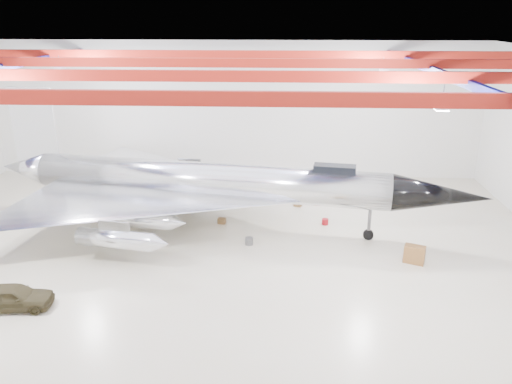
{
  "coord_description": "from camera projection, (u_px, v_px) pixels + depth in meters",
  "views": [
    {
      "loc": [
        3.9,
        -25.27,
        13.07
      ],
      "look_at": [
        2.5,
        2.0,
        3.18
      ],
      "focal_mm": 35.0,
      "sensor_mm": 36.0,
      "label": 1
    }
  ],
  "objects": [
    {
      "name": "floor",
      "position": [
        210.0,
        256.0,
        28.37
      ],
      "size": [
        40.0,
        40.0,
        0.0
      ],
      "primitive_type": "plane",
      "color": "beige",
      "rests_on": "ground"
    },
    {
      "name": "wall_back",
      "position": [
        234.0,
        110.0,
        40.58
      ],
      "size": [
        40.0,
        0.0,
        40.0
      ],
      "primitive_type": "plane",
      "rotation": [
        1.57,
        0.0,
        0.0
      ],
      "color": "silver",
      "rests_on": "floor"
    },
    {
      "name": "ceiling",
      "position": [
        203.0,
        56.0,
        24.62
      ],
      "size": [
        40.0,
        40.0,
        0.0
      ],
      "primitive_type": "plane",
      "rotation": [
        3.14,
        0.0,
        0.0
      ],
      "color": "#0A0F38",
      "rests_on": "wall_back"
    },
    {
      "name": "ceiling_structure",
      "position": [
        204.0,
        70.0,
        24.85
      ],
      "size": [
        39.5,
        29.5,
        1.08
      ],
      "color": "maroon",
      "rests_on": "ceiling"
    },
    {
      "name": "jet_aircraft",
      "position": [
        207.0,
        185.0,
        31.38
      ],
      "size": [
        31.28,
        20.41,
        8.55
      ],
      "rotation": [
        0.0,
        0.0,
        -0.15
      ],
      "color": "silver",
      "rests_on": "floor"
    },
    {
      "name": "jeep",
      "position": [
        13.0,
        297.0,
        23.14
      ],
      "size": [
        3.67,
        1.75,
        1.21
      ],
      "primitive_type": "imported",
      "rotation": [
        0.0,
        0.0,
        1.66
      ],
      "color": "#362F1B",
      "rests_on": "floor"
    },
    {
      "name": "desk",
      "position": [
        414.0,
        254.0,
        27.4
      ],
      "size": [
        1.24,
        0.94,
        1.02
      ],
      "primitive_type": "cube",
      "rotation": [
        0.0,
        0.0,
        -0.4
      ],
      "color": "brown",
      "rests_on": "floor"
    },
    {
      "name": "engine_drum",
      "position": [
        249.0,
        241.0,
        29.66
      ],
      "size": [
        0.56,
        0.56,
        0.43
      ],
      "primitive_type": "cylinder",
      "rotation": [
        0.0,
        0.0,
        0.2
      ],
      "color": "#59595B",
      "rests_on": "floor"
    },
    {
      "name": "parts_bin",
      "position": [
        298.0,
        204.0,
        35.52
      ],
      "size": [
        0.64,
        0.58,
        0.36
      ],
      "primitive_type": "cube",
      "rotation": [
        0.0,
        0.0,
        -0.4
      ],
      "color": "olive",
      "rests_on": "floor"
    },
    {
      "name": "crate_small",
      "position": [
        98.0,
        216.0,
        33.51
      ],
      "size": [
        0.47,
        0.42,
        0.28
      ],
      "primitive_type": "cube",
      "rotation": [
        0.0,
        0.0,
        -0.29
      ],
      "color": "#59595B",
      "rests_on": "floor"
    },
    {
      "name": "tool_chest",
      "position": [
        325.0,
        222.0,
        32.46
      ],
      "size": [
        0.52,
        0.52,
        0.38
      ],
      "primitive_type": "cylinder",
      "rotation": [
        0.0,
        0.0,
        -0.25
      ],
      "color": "#A8101A",
      "rests_on": "floor"
    },
    {
      "name": "oil_barrel",
      "position": [
        222.0,
        221.0,
        32.65
      ],
      "size": [
        0.56,
        0.47,
        0.35
      ],
      "primitive_type": "cube",
      "rotation": [
        0.0,
        0.0,
        -0.17
      ],
      "color": "olive",
      "rests_on": "floor"
    },
    {
      "name": "spares_box",
      "position": [
        245.0,
        200.0,
        36.22
      ],
      "size": [
        0.42,
        0.42,
        0.32
      ],
      "primitive_type": "cylinder",
      "rotation": [
        0.0,
        0.0,
        0.24
      ],
      "color": "#59595B",
      "rests_on": "floor"
    }
  ]
}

